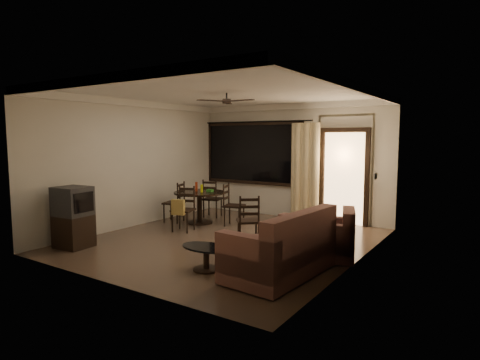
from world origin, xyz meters
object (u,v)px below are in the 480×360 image
Objects in this scene: dining_chair_north at (212,206)px; armchair at (332,239)px; dining_chair_east at (234,213)px; coffee_table at (206,254)px; sofa at (284,250)px; dining_chair_south at (183,217)px; tv_cabinet at (73,217)px; side_chair at (248,230)px; dining_chair_west at (174,210)px; dining_table at (200,198)px.

dining_chair_north is 0.93× the size of armchair.
dining_chair_east is 3.10m from coffee_table.
dining_chair_east reaches higher than coffee_table.
sofa is 1.79× the size of armchair.
sofa reaches higher than dining_chair_south.
dining_chair_east is 0.86× the size of tv_cabinet.
side_chair is at bearing 31.06° from tv_cabinet.
dining_chair_west is at bearing 92.32° from dining_chair_east.
dining_table reaches higher than dining_chair_south.
coffee_table is at bearing 34.83° from dining_chair_west.
side_chair is (-0.24, 1.56, 0.04)m from coffee_table.
dining_chair_south is at bearing 90.00° from dining_chair_north.
dining_chair_east and dining_chair_south have the same top height.
dining_chair_west and dining_chair_north have the same top height.
dining_chair_east is (1.39, 0.44, 0.00)m from dining_chair_west.
side_chair is (2.16, -1.75, -0.00)m from dining_chair_north.
dining_table is 0.64× the size of sofa.
armchair is 1.60m from side_chair.
armchair is at bearing -17.42° from dining_chair_south.
armchair reaches higher than coffee_table.
dining_chair_south is 1.00× the size of dining_chair_north.
dining_chair_east is at bearing 116.65° from coffee_table.
dining_table is at bearing 145.81° from armchair.
tv_cabinet is at bearing -173.75° from coffee_table.
sofa is 1.94× the size of side_chair.
sofa is at bearing -121.98° from armchair.
dining_chair_south is 1.64m from dining_chair_north.
tv_cabinet is 1.33× the size of coffee_table.
dining_chair_east is at bearing 15.07° from dining_table.
dining_chair_north is 0.86× the size of tv_cabinet.
coffee_table is (2.79, 0.31, -0.31)m from tv_cabinet.
armchair is (3.76, -1.72, 0.05)m from dining_chair_north.
armchair is 1.23× the size of coffee_table.
side_chair is (2.54, -0.77, -0.00)m from dining_chair_west.
dining_table is 2.22m from side_chair.
armchair is (3.55, -0.96, -0.25)m from dining_table.
sofa is at bearing -148.92° from dining_chair_east.
sofa reaches higher than coffee_table.
tv_cabinet reaches higher than dining_chair_west.
dining_chair_south reaches higher than armchair.
dining_chair_east is 1.20m from dining_chair_south.
dining_chair_north reaches higher than coffee_table.
tv_cabinet is (-0.82, -2.03, 0.25)m from dining_chair_south.
dining_chair_south is 1.15× the size of coffee_table.
dining_chair_west is 3.63m from coffee_table.
dining_chair_north is (-0.21, 0.76, -0.30)m from dining_table.
armchair is at bearing -128.38° from dining_chair_east.
side_chair is at bearing 57.93° from dining_chair_west.
coffee_table is (2.78, -2.34, -0.04)m from dining_chair_west.
dining_chair_east is at bearing 45.70° from dining_chair_south.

